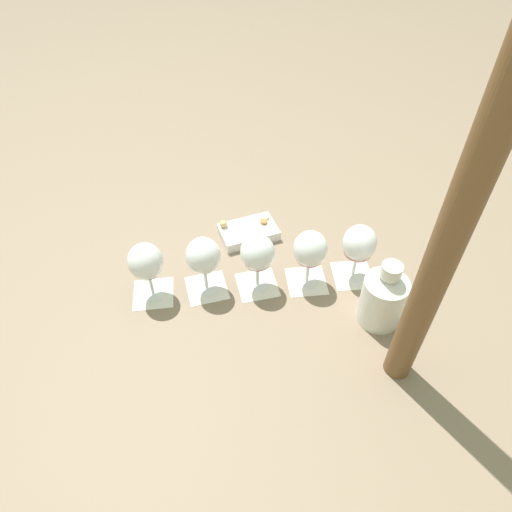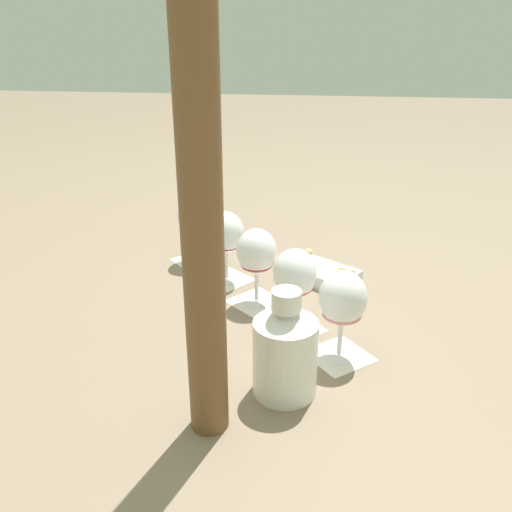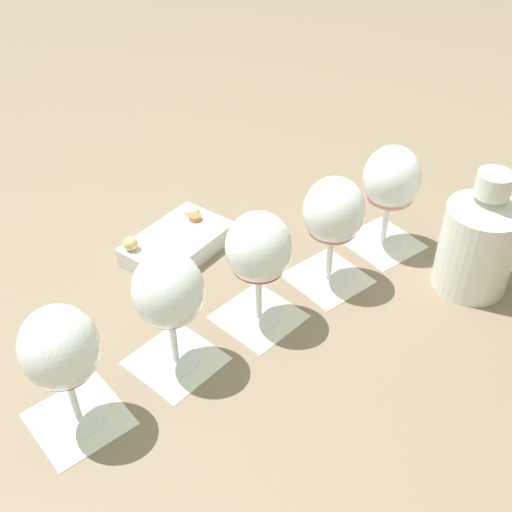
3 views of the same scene
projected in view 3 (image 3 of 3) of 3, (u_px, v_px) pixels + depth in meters
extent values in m
plane|color=#7F6B56|center=(254.00, 317.00, 0.94)|extent=(8.00, 8.00, 0.00)
cube|color=silver|center=(382.00, 243.00, 1.08)|extent=(0.15, 0.15, 0.00)
cube|color=silver|center=(328.00, 278.00, 1.01)|extent=(0.15, 0.15, 0.00)
cube|color=silver|center=(258.00, 319.00, 0.94)|extent=(0.15, 0.15, 0.00)
cube|color=silver|center=(176.00, 360.00, 0.88)|extent=(0.15, 0.15, 0.00)
cube|color=silver|center=(79.00, 419.00, 0.80)|extent=(0.15, 0.16, 0.00)
cylinder|color=white|center=(382.00, 241.00, 1.08)|extent=(0.06, 0.06, 0.01)
cylinder|color=white|center=(385.00, 221.00, 1.06)|extent=(0.01, 0.01, 0.08)
ellipsoid|color=white|center=(392.00, 178.00, 1.00)|extent=(0.09, 0.09, 0.11)
ellipsoid|color=pink|center=(389.00, 197.00, 1.03)|extent=(0.08, 0.08, 0.02)
cylinder|color=white|center=(328.00, 276.00, 1.01)|extent=(0.06, 0.06, 0.01)
cylinder|color=white|center=(330.00, 256.00, 0.98)|extent=(0.01, 0.01, 0.08)
ellipsoid|color=white|center=(334.00, 211.00, 0.93)|extent=(0.09, 0.09, 0.11)
ellipsoid|color=#D05660|center=(332.00, 228.00, 0.95)|extent=(0.08, 0.08, 0.03)
cylinder|color=white|center=(258.00, 317.00, 0.94)|extent=(0.06, 0.06, 0.01)
cylinder|color=white|center=(258.00, 296.00, 0.91)|extent=(0.01, 0.01, 0.08)
ellipsoid|color=white|center=(259.00, 250.00, 0.86)|extent=(0.09, 0.09, 0.11)
ellipsoid|color=#A32D38|center=(259.00, 267.00, 0.88)|extent=(0.08, 0.08, 0.03)
cylinder|color=white|center=(176.00, 359.00, 0.87)|extent=(0.06, 0.06, 0.01)
cylinder|color=white|center=(173.00, 337.00, 0.85)|extent=(0.01, 0.01, 0.08)
ellipsoid|color=white|center=(168.00, 290.00, 0.80)|extent=(0.09, 0.09, 0.11)
ellipsoid|color=maroon|center=(170.00, 306.00, 0.81)|extent=(0.08, 0.08, 0.04)
cylinder|color=white|center=(79.00, 417.00, 0.80)|extent=(0.06, 0.06, 0.01)
cylinder|color=white|center=(73.00, 396.00, 0.77)|extent=(0.01, 0.01, 0.08)
ellipsoid|color=white|center=(59.00, 348.00, 0.72)|extent=(0.09, 0.09, 0.11)
ellipsoid|color=#3E0615|center=(64.00, 364.00, 0.74)|extent=(0.08, 0.08, 0.04)
cylinder|color=white|center=(477.00, 248.00, 0.96)|extent=(0.11, 0.11, 0.14)
cone|color=white|center=(489.00, 202.00, 0.91)|extent=(0.11, 0.11, 0.03)
cylinder|color=white|center=(494.00, 184.00, 0.89)|extent=(0.05, 0.05, 0.03)
cube|color=silver|center=(177.00, 244.00, 1.06)|extent=(0.19, 0.20, 0.03)
cylinder|color=beige|center=(190.00, 210.00, 1.10)|extent=(0.03, 0.03, 0.01)
sphere|color=#DBB775|center=(131.00, 244.00, 1.01)|extent=(0.02, 0.02, 0.02)
cylinder|color=#B2703D|center=(195.00, 217.00, 1.08)|extent=(0.02, 0.02, 0.01)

